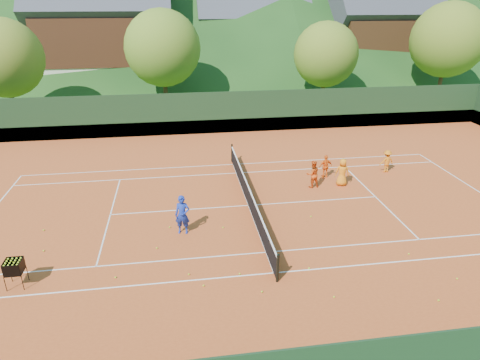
{
  "coord_description": "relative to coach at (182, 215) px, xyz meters",
  "views": [
    {
      "loc": [
        -3.12,
        -17.97,
        9.16
      ],
      "look_at": [
        -0.41,
        0.0,
        1.36
      ],
      "focal_mm": 32.0,
      "sensor_mm": 36.0,
      "label": 1
    }
  ],
  "objects": [
    {
      "name": "tennis_ball_7",
      "position": [
        2.5,
        -4.4,
        -0.81
      ],
      "size": [
        0.07,
        0.07,
        0.07
      ],
      "primitive_type": "sphere",
      "color": "#AFD924",
      "rests_on": "clay_court"
    },
    {
      "name": "tennis_ball_13",
      "position": [
        0.58,
        -3.77,
        -0.81
      ],
      "size": [
        0.07,
        0.07,
        0.07
      ],
      "primitive_type": "sphere",
      "color": "#AFD924",
      "rests_on": "clay_court"
    },
    {
      "name": "student_c",
      "position": [
        8.37,
        3.74,
        -0.11
      ],
      "size": [
        0.81,
        0.64,
        1.47
      ],
      "primitive_type": "imported",
      "rotation": [
        0.0,
        0.0,
        2.89
      ],
      "color": "orange",
      "rests_on": "clay_court"
    },
    {
      "name": "ground",
      "position": [
        3.14,
        2.11,
        -0.86
      ],
      "size": [
        400.0,
        400.0,
        0.0
      ],
      "primitive_type": "plane",
      "color": "#2F571B",
      "rests_on": "ground"
    },
    {
      "name": "tennis_ball_5",
      "position": [
        8.55,
        -2.99,
        -0.81
      ],
      "size": [
        0.07,
        0.07,
        0.07
      ],
      "primitive_type": "sphere",
      "color": "#AFD924",
      "rests_on": "clay_court"
    },
    {
      "name": "tennis_ball_16",
      "position": [
        1.7,
        0.13,
        -0.81
      ],
      "size": [
        0.07,
        0.07,
        0.07
      ],
      "primitive_type": "sphere",
      "color": "#AFD924",
      "rests_on": "clay_court"
    },
    {
      "name": "chalet_right",
      "position": [
        23.14,
        32.11,
        4.39
      ],
      "size": [
        11.5,
        8.82,
        11.91
      ],
      "color": "beige",
      "rests_on": "ground"
    },
    {
      "name": "tree_c",
      "position": [
        13.14,
        21.11,
        3.68
      ],
      "size": [
        5.6,
        5.6,
        7.35
      ],
      "color": "#422C1A",
      "rests_on": "ground"
    },
    {
      "name": "student_b",
      "position": [
        7.88,
        4.91,
        -0.21
      ],
      "size": [
        0.78,
        0.39,
        1.28
      ],
      "primitive_type": "imported",
      "rotation": [
        0.0,
        0.0,
        3.25
      ],
      "color": "orange",
      "rests_on": "clay_court"
    },
    {
      "name": "coach",
      "position": [
        0.0,
        0.0,
        0.0
      ],
      "size": [
        0.68,
        0.51,
        1.69
      ],
      "primitive_type": "imported",
      "rotation": [
        0.0,
        0.0,
        -0.19
      ],
      "color": "#182E9E",
      "rests_on": "clay_court"
    },
    {
      "name": "tennis_ball_11",
      "position": [
        -2.46,
        -2.84,
        -0.81
      ],
      "size": [
        0.07,
        0.07,
        0.07
      ],
      "primitive_type": "sphere",
      "color": "#AFD924",
      "rests_on": "clay_court"
    },
    {
      "name": "tree_b",
      "position": [
        -0.86,
        22.11,
        4.33
      ],
      "size": [
        6.4,
        6.4,
        8.4
      ],
      "color": "#3F2919",
      "rests_on": "ground"
    },
    {
      "name": "tennis_ball_0",
      "position": [
        -1.07,
        -1.12,
        -0.81
      ],
      "size": [
        0.07,
        0.07,
        0.07
      ],
      "primitive_type": "sphere",
      "color": "#AFD924",
      "rests_on": "clay_court"
    },
    {
      "name": "perimeter_fence",
      "position": [
        3.14,
        2.11,
        0.4
      ],
      "size": [
        40.4,
        24.24,
        3.0
      ],
      "color": "black",
      "rests_on": "clay_court"
    },
    {
      "name": "tennis_ball_1",
      "position": [
        4.8,
        -5.02,
        -0.81
      ],
      "size": [
        0.07,
        0.07,
        0.07
      ],
      "primitive_type": "sphere",
      "color": "#AFD924",
      "rests_on": "clay_court"
    },
    {
      "name": "tree_a",
      "position": [
        -12.86,
        20.11,
        4.01
      ],
      "size": [
        6.0,
        6.0,
        7.88
      ],
      "color": "#3E2618",
      "rests_on": "ground"
    },
    {
      "name": "tennis_ball_15",
      "position": [
        0.1,
        -3.04,
        -0.81
      ],
      "size": [
        0.07,
        0.07,
        0.07
      ],
      "primitive_type": "sphere",
      "color": "#AFD924",
      "rests_on": "clay_court"
    },
    {
      "name": "student_a",
      "position": [
        6.78,
        3.75,
        -0.12
      ],
      "size": [
        0.78,
        0.66,
        1.44
      ],
      "primitive_type": "imported",
      "rotation": [
        0.0,
        0.0,
        3.31
      ],
      "color": "#D04912",
      "rests_on": "clay_court"
    },
    {
      "name": "clay_court",
      "position": [
        3.14,
        2.11,
        -0.85
      ],
      "size": [
        40.0,
        24.0,
        0.02
      ],
      "primitive_type": "cube",
      "color": "#B6491D",
      "rests_on": "ground"
    },
    {
      "name": "tennis_ball_4",
      "position": [
        9.42,
        -4.71,
        -0.81
      ],
      "size": [
        0.07,
        0.07,
        0.07
      ],
      "primitive_type": "sphere",
      "color": "#AFD924",
      "rests_on": "clay_court"
    },
    {
      "name": "tennis_ball_6",
      "position": [
        5.73,
        0.53,
        -0.81
      ],
      "size": [
        0.07,
        0.07,
        0.07
      ],
      "primitive_type": "sphere",
      "color": "#AFD924",
      "rests_on": "clay_court"
    },
    {
      "name": "tennis_net",
      "position": [
        3.14,
        2.11,
        -0.34
      ],
      "size": [
        0.1,
        12.07,
        1.1
      ],
      "color": "black",
      "rests_on": "clay_court"
    },
    {
      "name": "tennis_ball_10",
      "position": [
        4.46,
        -3.32,
        -0.81
      ],
      "size": [
        0.07,
        0.07,
        0.07
      ],
      "primitive_type": "sphere",
      "color": "#AFD924",
      "rests_on": "clay_court"
    },
    {
      "name": "court_lines",
      "position": [
        3.14,
        2.11,
        -0.84
      ],
      "size": [
        23.83,
        11.03,
        0.0
      ],
      "color": "white",
      "rests_on": "clay_court"
    },
    {
      "name": "student_d",
      "position": [
        11.54,
        5.16,
        -0.2
      ],
      "size": [
        0.88,
        0.57,
        1.29
      ],
      "primitive_type": "imported",
      "rotation": [
        0.0,
        0.0,
        3.26
      ],
      "color": "orange",
      "rests_on": "clay_court"
    },
    {
      "name": "tennis_ball_8",
      "position": [
        1.91,
        -3.29,
        -0.81
      ],
      "size": [
        0.07,
        0.07,
        0.07
      ],
      "primitive_type": "sphere",
      "color": "#AFD924",
      "rests_on": "clay_court"
    },
    {
      "name": "tennis_ball_9",
      "position": [
        -0.58,
        0.48,
        -0.81
      ],
      "size": [
        0.07,
        0.07,
        0.07
      ],
      "primitive_type": "sphere",
      "color": "#AFD924",
      "rests_on": "clay_court"
    },
    {
      "name": "chalet_mid",
      "position": [
        9.14,
        36.11,
        4.13
      ],
      "size": [
        12.65,
        8.82,
        11.45
      ],
      "color": "beige",
      "rests_on": "ground"
    },
    {
      "name": "tennis_ball_17",
      "position": [
        -5.44,
        -0.66,
        -0.81
      ],
      "size": [
        0.07,
        0.07,
        0.07
      ],
      "primitive_type": "sphere",
      "color": "#AFD924",
      "rests_on": "clay_court"
    },
    {
      "name": "ball_hopper",
      "position": [
        -5.73,
        -2.77,
        -0.1
      ],
      "size": [
        0.57,
        0.57,
        1.0
      ],
      "color": "black",
      "rests_on": "clay_court"
    },
    {
      "name": "tennis_ball_2",
      "position": [
        8.11,
        -5.69,
        -0.81
      ],
      "size": [
        0.07,
        0.07,
        0.07
      ],
      "primitive_type": "sphere",
      "color": "#AFD924",
      "rests_on": "clay_court"
    },
    {
      "name": "tennis_ball_12",
      "position": [
        -5.87,
        1.03,
        -0.81
      ],
      "size": [
        0.07,
        0.07,
        0.07
      ],
      "primitive_type": "sphere",
      "color": "#AFD924",
      "rests_on": "clay_court"
    },
    {
      "name": "tree_d",
      "position": [
        25.14,
        22.11,
        4.66
      ],
      "size": [
        6.8,
        6.8,
        8.93
      ],
      "color": "#3F2719",
      "rests_on": "ground"
    },
    {
      "name": "chalet_left",
      "position": [
        -6.86,
        32.11,
        4.78
      ],
      "size": [
        13.8,
        9.93,
        12.92
      ],
      "color": "beige",
      "rests_on": "ground"
    }
  ]
}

